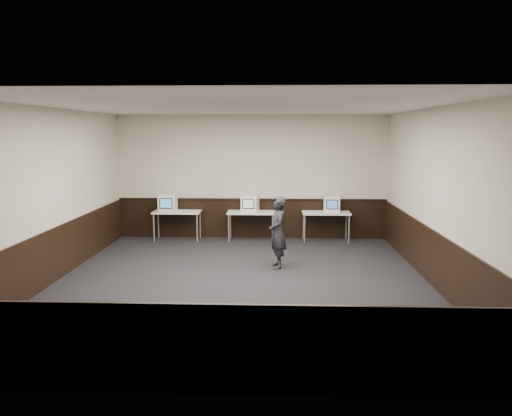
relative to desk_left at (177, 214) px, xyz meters
The scene contains 18 objects.
floor 4.13m from the desk_left, 62.18° to the right, with size 8.00×8.00×0.00m, color black.
ceiling 4.79m from the desk_left, 62.18° to the right, with size 8.00×8.00×0.00m, color white.
back_wall 2.15m from the desk_left, 11.89° to the left, with size 7.00×7.00×0.00m, color beige.
front_wall 7.89m from the desk_left, 75.96° to the right, with size 7.00×7.00×0.00m, color beige.
left_wall 4.05m from the desk_left, 113.96° to the right, with size 8.00×8.00×0.00m, color beige.
right_wall 6.56m from the desk_left, 33.69° to the right, with size 8.00×8.00×0.00m, color beige.
wainscot_back 1.95m from the desk_left, 11.31° to the left, with size 6.98×0.04×1.00m, color black.
wainscot_front 7.82m from the desk_left, 75.93° to the right, with size 6.98×0.04×1.00m, color black.
wainscot_left 3.94m from the desk_left, 113.70° to the right, with size 0.04×7.98×1.00m, color black.
wainscot_right 6.48m from the desk_left, 33.79° to the right, with size 0.04×7.98×1.00m, color black.
wainscot_rail 1.96m from the desk_left, 10.73° to the left, with size 6.98×0.06×0.04m, color black.
desk_left is the anchor object (origin of this frame).
desk_center 1.90m from the desk_left, ahead, with size 1.20×0.60×0.75m.
desk_right 3.80m from the desk_left, ahead, with size 1.20×0.60×0.75m.
emac_left 0.37m from the desk_left, 167.77° to the right, with size 0.44×0.48×0.44m.
emac_center 1.89m from the desk_left, ahead, with size 0.47×0.49×0.41m.
emac_right 3.95m from the desk_left, ahead, with size 0.42×0.45×0.40m.
person 3.61m from the desk_left, 44.77° to the right, with size 0.54×0.35×1.47m, color black.
Camera 1 is at (0.62, -8.89, 2.76)m, focal length 35.00 mm.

